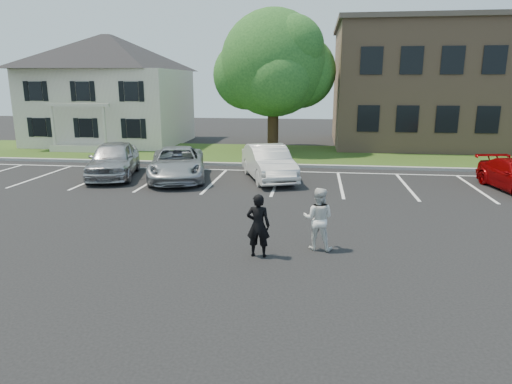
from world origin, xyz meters
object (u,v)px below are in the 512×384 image
tree (275,66)px  car_white_sedan (269,163)px  man_black_suit (258,225)px  car_silver_west (114,159)px  car_silver_minivan (177,164)px  house (110,90)px  office_building (500,85)px  man_white_shirt (318,219)px

tree → car_white_sedan: bearing=-86.4°
man_black_suit → car_white_sedan: man_black_suit is taller
car_silver_west → car_silver_minivan: 3.11m
man_black_suit → house: bearing=-55.1°
house → office_building: office_building is taller
car_silver_minivan → man_black_suit: bearing=-76.2°
car_silver_west → car_silver_minivan: car_silver_west is taller
house → man_black_suit: (13.30, -20.79, -3.01)m
tree → car_silver_west: size_ratio=1.80×
man_black_suit → car_white_sedan: bearing=-83.3°
car_white_sedan → office_building: bearing=23.3°
car_silver_west → tree: bearing=40.5°
man_black_suit → office_building: bearing=-118.7°
office_building → house: bearing=-175.7°
man_white_shirt → man_black_suit: bearing=34.2°
car_silver_west → car_white_sedan: bearing=-11.6°
office_building → man_black_suit: size_ratio=13.63×
office_building → car_white_sedan: bearing=-137.3°
house → car_silver_minivan: 14.79m
house → car_white_sedan: bearing=-42.0°
car_silver_minivan → car_silver_west: bearing=163.0°
car_silver_west → car_white_sedan: car_silver_west is taller
tree → man_black_suit: (1.30, -18.60, -4.53)m
man_black_suit → man_white_shirt: bearing=-152.1°
man_white_shirt → car_silver_west: size_ratio=0.34×
man_black_suit → man_white_shirt: size_ratio=0.98×
car_silver_minivan → office_building: bearing=21.9°
tree → man_white_shirt: 18.65m
car_white_sedan → tree: bearing=74.2°
car_silver_west → office_building: bearing=18.1°
man_black_suit → man_white_shirt: man_white_shirt is taller
house → car_silver_west: size_ratio=2.11×
tree → car_white_sedan: (0.57, -9.12, -4.57)m
man_black_suit → car_silver_west: car_silver_west is taller
man_black_suit → car_white_sedan: 9.50m
house → car_white_sedan: size_ratio=2.17×
office_building → car_silver_west: bearing=-147.8°
car_silver_west → car_white_sedan: 7.28m
house → car_white_sedan: house is taller
car_silver_minivan → man_white_shirt: bearing=-67.0°
office_building → tree: tree is taller
car_silver_minivan → car_white_sedan: 4.19m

